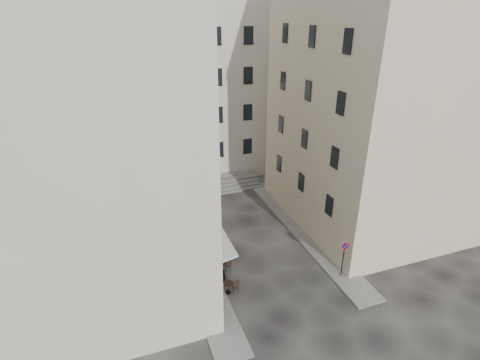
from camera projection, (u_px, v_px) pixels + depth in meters
name	position (u px, v px, depth m)	size (l,w,h in m)	color
ground	(264.00, 263.00, 26.12)	(90.00, 90.00, 0.00)	black
sidewalk_left	(188.00, 244.00, 28.14)	(2.00, 22.00, 0.12)	slate
sidewalk_right	(301.00, 229.00, 30.03)	(2.00, 18.00, 0.12)	slate
building_left	(78.00, 122.00, 21.16)	(12.20, 16.20, 20.60)	beige
building_right	(377.00, 108.00, 28.42)	(12.20, 14.20, 18.60)	beige
building_back	(185.00, 82.00, 38.17)	(18.20, 10.20, 18.60)	beige
cafe_storefront	(199.00, 245.00, 24.87)	(1.74, 7.30, 3.50)	#42090A
stone_steps	(214.00, 185.00, 36.71)	(9.00, 3.15, 0.80)	#615E5C
bollard_near	(224.00, 276.00, 24.05)	(0.12, 0.12, 0.98)	black
bollard_mid	(209.00, 246.00, 27.04)	(0.12, 0.12, 0.98)	black
bollard_far	(198.00, 222.00, 30.04)	(0.12, 0.12, 0.98)	black
no_parking_sign	(344.00, 252.00, 23.95)	(0.63, 0.10, 2.76)	black
bistro_table_a	(228.00, 287.00, 23.17)	(1.35, 0.63, 0.95)	black
bistro_table_b	(221.00, 266.00, 25.08)	(1.26, 0.59, 0.88)	black
bistro_table_c	(216.00, 255.00, 26.22)	(1.31, 0.62, 0.92)	black
bistro_table_d	(209.00, 248.00, 27.04)	(1.14, 0.53, 0.80)	black
bistro_table_e	(200.00, 236.00, 28.42)	(1.24, 0.58, 0.87)	black
pedestrian	(218.00, 248.00, 26.34)	(0.61, 0.40, 1.68)	black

